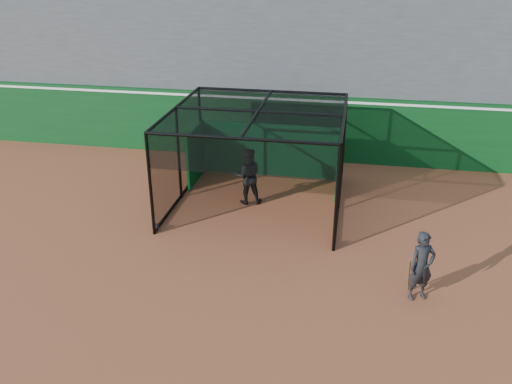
# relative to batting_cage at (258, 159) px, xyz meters

# --- Properties ---
(ground) EXTENTS (120.00, 120.00, 0.00)m
(ground) POSITION_rel_batting_cage_xyz_m (0.21, -4.19, -1.51)
(ground) COLOR brown
(ground) RESTS_ON ground
(outfield_wall) EXTENTS (50.00, 0.50, 2.50)m
(outfield_wall) POSITION_rel_batting_cage_xyz_m (0.21, 4.31, -0.22)
(outfield_wall) COLOR #0B3C15
(outfield_wall) RESTS_ON ground
(grandstand) EXTENTS (50.00, 7.85, 8.95)m
(grandstand) POSITION_rel_batting_cage_xyz_m (0.21, 8.08, 2.97)
(grandstand) COLOR #4C4C4F
(grandstand) RESTS_ON ground
(batting_cage) EXTENTS (5.18, 5.14, 3.03)m
(batting_cage) POSITION_rel_batting_cage_xyz_m (0.00, 0.00, 0.00)
(batting_cage) COLOR black
(batting_cage) RESTS_ON ground
(batter) EXTENTS (1.03, 0.89, 1.83)m
(batter) POSITION_rel_batting_cage_xyz_m (-0.32, 0.01, -0.60)
(batter) COLOR black
(batter) RESTS_ON ground
(on_deck_player) EXTENTS (0.74, 0.63, 1.71)m
(on_deck_player) POSITION_rel_batting_cage_xyz_m (4.59, -4.35, -0.66)
(on_deck_player) COLOR black
(on_deck_player) RESTS_ON ground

